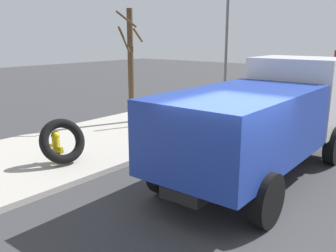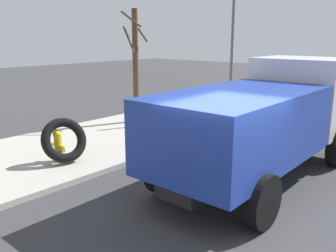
% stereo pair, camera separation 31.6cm
% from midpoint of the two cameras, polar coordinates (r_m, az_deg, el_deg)
% --- Properties ---
extents(ground_plane, '(80.00, 80.00, 0.00)m').
position_cam_midpoint_polar(ground_plane, '(7.64, 11.71, -14.58)').
color(ground_plane, '#38383A').
extents(sidewalk_curb, '(36.00, 5.00, 0.15)m').
position_cam_midpoint_polar(sidewalk_curb, '(11.90, -16.58, -3.97)').
color(sidewalk_curb, '#ADA89E').
rests_on(sidewalk_curb, ground).
extents(fire_hydrant, '(0.24, 0.54, 0.91)m').
position_cam_midpoint_polar(fire_hydrant, '(10.65, -16.10, -2.86)').
color(fire_hydrant, yellow).
rests_on(fire_hydrant, sidewalk_curb).
extents(loose_tire, '(1.42, 1.03, 1.28)m').
position_cam_midpoint_polar(loose_tire, '(10.51, -15.20, -2.15)').
color(loose_tire, black).
rests_on(loose_tire, sidewalk_curb).
extents(dump_truck_blue, '(7.03, 2.86, 3.00)m').
position_cam_midpoint_polar(dump_truck_blue, '(9.64, 15.88, 1.42)').
color(dump_truck_blue, '#1E3899').
rests_on(dump_truck_blue, ground).
extents(bare_tree, '(1.05, 0.94, 4.53)m').
position_cam_midpoint_polar(bare_tree, '(14.89, -4.52, 9.66)').
color(bare_tree, '#4C3823').
rests_on(bare_tree, sidewalk_curb).
extents(street_light_pole, '(0.12, 0.12, 5.82)m').
position_cam_midpoint_polar(street_light_pole, '(16.17, 10.58, 11.72)').
color(street_light_pole, '#595B5E').
rests_on(street_light_pole, sidewalk_curb).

